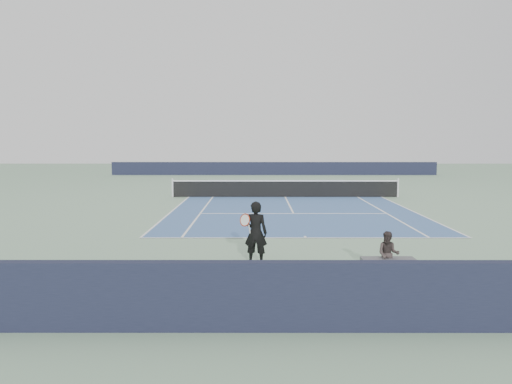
{
  "coord_description": "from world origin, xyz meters",
  "views": [
    {
      "loc": [
        -1.63,
        -28.13,
        3.25
      ],
      "look_at": [
        -1.65,
        -7.66,
        1.1
      ],
      "focal_mm": 35.0,
      "sensor_mm": 36.0,
      "label": 1
    }
  ],
  "objects_px": {
    "tennis_net": "(285,188)",
    "tennis_ball": "(267,270)",
    "tennis_player": "(256,233)",
    "spectator_bench": "(388,260)"
  },
  "relations": [
    {
      "from": "tennis_net",
      "to": "spectator_bench",
      "type": "relative_size",
      "value": 9.57
    },
    {
      "from": "tennis_ball",
      "to": "tennis_net",
      "type": "bearing_deg",
      "value": 85.1
    },
    {
      "from": "tennis_net",
      "to": "tennis_ball",
      "type": "distance_m",
      "value": 16.11
    },
    {
      "from": "tennis_player",
      "to": "spectator_bench",
      "type": "xyz_separation_m",
      "value": [
        3.2,
        -1.04,
        -0.47
      ]
    },
    {
      "from": "tennis_net",
      "to": "spectator_bench",
      "type": "distance_m",
      "value": 16.43
    },
    {
      "from": "tennis_player",
      "to": "spectator_bench",
      "type": "relative_size",
      "value": 1.24
    },
    {
      "from": "tennis_net",
      "to": "tennis_player",
      "type": "xyz_separation_m",
      "value": [
        -1.65,
        -15.32,
        0.33
      ]
    },
    {
      "from": "tennis_net",
      "to": "tennis_ball",
      "type": "height_order",
      "value": "tennis_net"
    },
    {
      "from": "tennis_net",
      "to": "spectator_bench",
      "type": "bearing_deg",
      "value": -84.61
    },
    {
      "from": "tennis_net",
      "to": "tennis_ball",
      "type": "relative_size",
      "value": 207.49
    }
  ]
}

